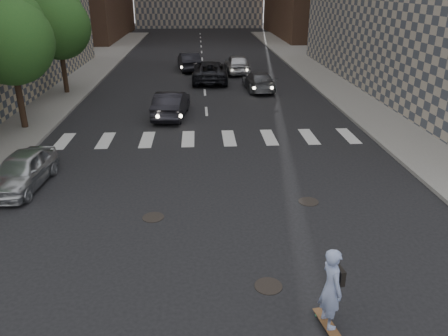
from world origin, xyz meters
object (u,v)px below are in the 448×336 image
at_px(tree_b, 11,37).
at_px(silver_sedan, 22,170).
at_px(tree_c, 59,24).
at_px(traffic_car_d, 237,64).
at_px(traffic_car_e, 189,61).
at_px(traffic_car_b, 259,81).
at_px(traffic_car_a, 171,104).
at_px(skateboarder, 331,288).
at_px(traffic_car_c, 210,71).

height_order(tree_b, silver_sedan, tree_b).
distance_m(tree_c, traffic_car_d, 14.67).
xyz_separation_m(silver_sedan, traffic_car_e, (5.78, 23.90, 0.11)).
relative_size(silver_sedan, traffic_car_d, 0.81).
distance_m(tree_b, traffic_car_b, 16.19).
xyz_separation_m(traffic_car_a, traffic_car_b, (5.85, 6.45, -0.08)).
bearing_deg(skateboarder, tree_c, 106.76).
height_order(traffic_car_d, traffic_car_e, traffic_car_d).
bearing_deg(traffic_car_a, traffic_car_e, -86.68).
relative_size(tree_c, traffic_car_e, 1.41).
bearing_deg(tree_b, silver_sedan, -71.41).
relative_size(traffic_car_d, traffic_car_e, 1.02).
distance_m(tree_b, tree_c, 8.00).
distance_m(tree_c, traffic_car_a, 10.42).
height_order(tree_c, traffic_car_e, tree_c).
distance_m(tree_b, silver_sedan, 8.67).
xyz_separation_m(traffic_car_c, traffic_car_d, (2.38, 3.42, 0.02)).
xyz_separation_m(tree_c, silver_sedan, (2.45, -15.30, -3.99)).
distance_m(traffic_car_b, traffic_car_d, 6.71).
bearing_deg(skateboarder, traffic_car_c, 83.64).
relative_size(tree_b, traffic_car_d, 1.38).
xyz_separation_m(tree_b, traffic_car_b, (13.30, 8.32, -3.99)).
bearing_deg(tree_c, traffic_car_a, -39.46).
bearing_deg(silver_sedan, tree_b, 113.48).
bearing_deg(traffic_car_c, traffic_car_d, -122.12).
height_order(traffic_car_b, traffic_car_e, traffic_car_e).
xyz_separation_m(skateboarder, traffic_car_e, (-3.50, 31.70, -0.27)).
bearing_deg(traffic_car_e, tree_b, 55.88).
xyz_separation_m(skateboarder, traffic_car_a, (-4.28, 16.96, -0.31)).
bearing_deg(traffic_car_a, silver_sedan, 67.73).
xyz_separation_m(skateboarder, traffic_car_c, (-1.78, 26.63, -0.26)).
height_order(tree_b, traffic_car_e, tree_b).
bearing_deg(tree_b, traffic_car_e, 63.62).
distance_m(traffic_car_a, traffic_car_c, 9.99).
bearing_deg(traffic_car_b, traffic_car_a, 44.25).
bearing_deg(tree_c, tree_b, -90.00).
height_order(skateboarder, traffic_car_a, skateboarder).
xyz_separation_m(skateboarder, silver_sedan, (-9.28, 7.80, -0.39)).
bearing_deg(traffic_car_a, traffic_car_d, -104.08).
bearing_deg(silver_sedan, traffic_car_b, 60.09).
height_order(traffic_car_a, traffic_car_d, traffic_car_d).
xyz_separation_m(silver_sedan, traffic_car_c, (7.50, 18.83, 0.13)).
bearing_deg(tree_b, tree_c, 90.00).
distance_m(tree_b, skateboarder, 19.46).
bearing_deg(tree_c, traffic_car_e, 46.26).
xyz_separation_m(traffic_car_d, traffic_car_e, (-4.10, 1.65, -0.04)).
bearing_deg(traffic_car_d, traffic_car_b, 96.31).
bearing_deg(traffic_car_b, traffic_car_c, -47.44).
height_order(silver_sedan, traffic_car_a, traffic_car_a).
relative_size(skateboarder, silver_sedan, 0.51).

